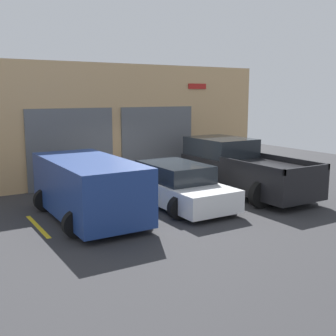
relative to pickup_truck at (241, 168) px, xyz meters
name	(u,v)px	position (x,y,z in m)	size (l,w,h in m)	color
ground_plane	(160,198)	(-2.88, 0.74, -0.86)	(28.00, 28.00, 0.00)	#2D2D30
shophouse_building	(118,124)	(-2.89, 4.02, 1.40)	(12.99, 0.68, 4.60)	tan
pickup_truck	(241,168)	(0.00, 0.00, 0.00)	(2.56, 5.33, 1.84)	black
sedan_white	(176,185)	(-2.88, -0.27, -0.25)	(2.21, 4.42, 1.31)	white
sedan_side	(88,187)	(-5.76, -0.30, 0.04)	(2.39, 4.42, 1.67)	navy
parking_stripe_far_left	(38,226)	(-7.20, -0.30, -0.86)	(0.12, 2.20, 0.01)	gold
parking_stripe_left	(135,211)	(-4.32, -0.30, -0.86)	(0.12, 2.20, 0.01)	gold
parking_stripe_centre	(213,199)	(-1.44, -0.30, -0.86)	(0.12, 2.20, 0.01)	gold
parking_stripe_right	(275,189)	(1.44, -0.30, -0.86)	(0.12, 2.20, 0.01)	gold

